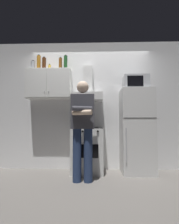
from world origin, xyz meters
name	(u,v)px	position (x,y,z in m)	size (l,w,h in m)	color
ground_plane	(90,176)	(0.00, 0.00, 0.00)	(7.00, 7.00, 0.00)	slate
back_wall_tiled	(90,105)	(0.00, 0.60, 1.35)	(4.80, 0.10, 2.70)	white
upper_cabinet	(49,84)	(-0.85, 0.37, 1.75)	(0.90, 0.37, 0.60)	white
stove_oven	(87,150)	(-0.05, 0.25, 0.43)	(0.60, 0.62, 0.87)	white
range_hood	(88,91)	(-0.05, 0.38, 1.60)	(0.60, 0.44, 0.75)	white
refrigerator	(137,131)	(0.90, 0.25, 0.80)	(0.60, 0.62, 1.60)	silver
microwave	(135,83)	(0.90, 0.27, 1.74)	(0.48, 0.37, 0.28)	#B7BABF
person_standing	(83,126)	(-0.10, -0.36, 0.90)	(0.38, 0.33, 1.64)	navy
bottle_rum_dark	(44,64)	(-0.96, 0.36, 2.18)	(0.08, 0.08, 0.27)	#47230F
bottle_beer_brown	(60,64)	(-0.62, 0.40, 2.18)	(0.07, 0.07, 0.28)	brown
bottle_spice_jar	(50,67)	(-0.84, 0.36, 2.10)	(0.05, 0.05, 0.12)	gold
bottle_liquor_amber	(39,63)	(-1.08, 0.38, 2.21)	(0.08, 0.08, 0.33)	#B7721E
bottle_canister_steel	(33,65)	(-1.18, 0.34, 2.14)	(0.09, 0.09, 0.20)	#B2B5BA
bottle_wine_green	(66,63)	(-0.51, 0.40, 2.20)	(0.07, 0.07, 0.32)	#19471E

